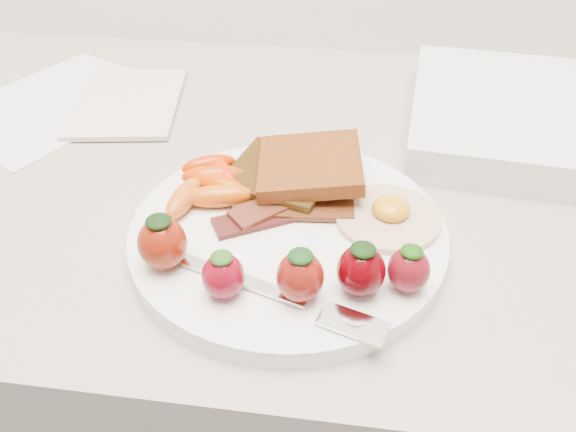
# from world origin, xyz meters

# --- Properties ---
(counter) EXTENTS (2.00, 0.60, 0.90)m
(counter) POSITION_xyz_m (0.00, 1.70, 0.45)
(counter) COLOR gray
(counter) RESTS_ON ground
(plate) EXTENTS (0.27, 0.27, 0.02)m
(plate) POSITION_xyz_m (0.02, 1.57, 0.91)
(plate) COLOR white
(plate) RESTS_ON counter
(toast_lower) EXTENTS (0.11, 0.11, 0.01)m
(toast_lower) POSITION_xyz_m (0.00, 1.63, 0.93)
(toast_lower) COLOR black
(toast_lower) RESTS_ON plate
(toast_upper) EXTENTS (0.10, 0.10, 0.02)m
(toast_upper) POSITION_xyz_m (0.03, 1.63, 0.94)
(toast_upper) COLOR #402309
(toast_upper) RESTS_ON toast_lower
(fried_egg) EXTENTS (0.09, 0.09, 0.02)m
(fried_egg) POSITION_xyz_m (0.10, 1.59, 0.92)
(fried_egg) COLOR silver
(fried_egg) RESTS_ON plate
(bacon_strips) EXTENTS (0.12, 0.10, 0.01)m
(bacon_strips) POSITION_xyz_m (0.01, 1.59, 0.92)
(bacon_strips) COLOR black
(bacon_strips) RESTS_ON plate
(baby_carrots) EXTENTS (0.08, 0.10, 0.02)m
(baby_carrots) POSITION_xyz_m (-0.06, 1.61, 0.93)
(baby_carrots) COLOR #B83403
(baby_carrots) RESTS_ON plate
(strawberries) EXTENTS (0.22, 0.06, 0.05)m
(strawberries) POSITION_xyz_m (0.02, 1.50, 0.94)
(strawberries) COLOR maroon
(strawberries) RESTS_ON plate
(fork) EXTENTS (0.17, 0.07, 0.00)m
(fork) POSITION_xyz_m (0.03, 1.48, 0.92)
(fork) COLOR silver
(fork) RESTS_ON plate
(paper_sheet) EXTENTS (0.27, 0.30, 0.00)m
(paper_sheet) POSITION_xyz_m (-0.30, 1.78, 0.90)
(paper_sheet) COLOR white
(paper_sheet) RESTS_ON counter
(notepad) EXTENTS (0.15, 0.19, 0.01)m
(notepad) POSITION_xyz_m (-0.21, 1.79, 0.91)
(notepad) COLOR beige
(notepad) RESTS_ON paper_sheet
(appliance) EXTENTS (0.35, 0.29, 0.04)m
(appliance) POSITION_xyz_m (0.29, 1.78, 0.92)
(appliance) COLOR silver
(appliance) RESTS_ON counter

